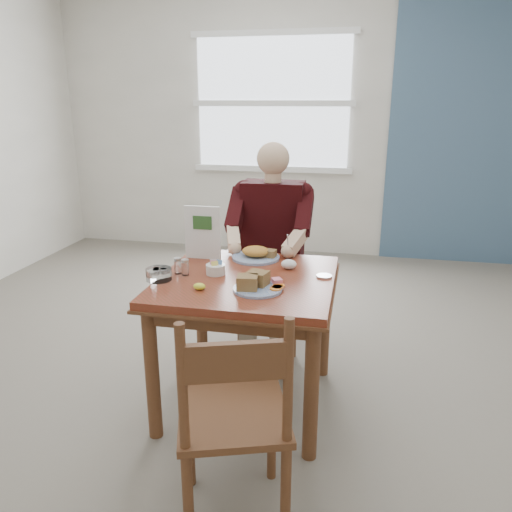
% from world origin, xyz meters
% --- Properties ---
extents(floor, '(6.00, 6.00, 0.00)m').
position_xyz_m(floor, '(0.00, 0.00, 0.00)').
color(floor, '#6E6659').
rests_on(floor, ground).
extents(wall_back, '(5.50, 0.00, 5.50)m').
position_xyz_m(wall_back, '(0.00, 3.00, 1.40)').
color(wall_back, silver).
rests_on(wall_back, ground).
extents(accent_panel, '(1.60, 0.02, 2.80)m').
position_xyz_m(accent_panel, '(1.60, 2.98, 1.40)').
color(accent_panel, '#43607C').
rests_on(accent_panel, ground).
extents(lemon_wedge, '(0.07, 0.06, 0.03)m').
position_xyz_m(lemon_wedge, '(-0.19, -0.23, 0.77)').
color(lemon_wedge, yellow).
rests_on(lemon_wedge, table).
extents(napkin, '(0.10, 0.09, 0.05)m').
position_xyz_m(napkin, '(0.20, 0.17, 0.78)').
color(napkin, white).
rests_on(napkin, table).
extents(metal_dish, '(0.09, 0.09, 0.01)m').
position_xyz_m(metal_dish, '(0.40, 0.08, 0.76)').
color(metal_dish, silver).
rests_on(metal_dish, table).
extents(window, '(1.72, 0.04, 1.42)m').
position_xyz_m(window, '(-0.40, 2.97, 1.60)').
color(window, white).
rests_on(window, wall_back).
extents(table, '(0.92, 0.92, 0.75)m').
position_xyz_m(table, '(0.00, 0.00, 0.64)').
color(table, maroon).
rests_on(table, ground).
extents(chair_far, '(0.42, 0.42, 0.95)m').
position_xyz_m(chair_far, '(0.00, 0.80, 0.48)').
color(chair_far, brown).
rests_on(chair_far, ground).
extents(chair_near, '(0.53, 0.53, 0.95)m').
position_xyz_m(chair_near, '(0.14, -0.83, 0.48)').
color(chair_near, brown).
rests_on(chair_near, ground).
extents(diner, '(0.53, 0.56, 1.39)m').
position_xyz_m(diner, '(0.00, 0.71, 0.81)').
color(diner, gray).
rests_on(diner, chair_far).
extents(near_plate, '(0.26, 0.25, 0.08)m').
position_xyz_m(near_plate, '(0.08, -0.17, 0.78)').
color(near_plate, white).
rests_on(near_plate, table).
extents(far_plate, '(0.32, 0.32, 0.08)m').
position_xyz_m(far_plate, '(-0.01, 0.32, 0.78)').
color(far_plate, white).
rests_on(far_plate, table).
extents(caddy, '(0.10, 0.10, 0.08)m').
position_xyz_m(caddy, '(-0.17, 0.01, 0.78)').
color(caddy, white).
rests_on(caddy, table).
extents(shakers, '(0.10, 0.07, 0.09)m').
position_xyz_m(shakers, '(-0.35, -0.03, 0.79)').
color(shakers, white).
rests_on(shakers, table).
extents(creamer, '(0.17, 0.17, 0.06)m').
position_xyz_m(creamer, '(-0.43, -0.14, 0.78)').
color(creamer, white).
rests_on(creamer, table).
extents(menu, '(0.21, 0.02, 0.31)m').
position_xyz_m(menu, '(-0.32, 0.26, 0.91)').
color(menu, white).
rests_on(menu, table).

